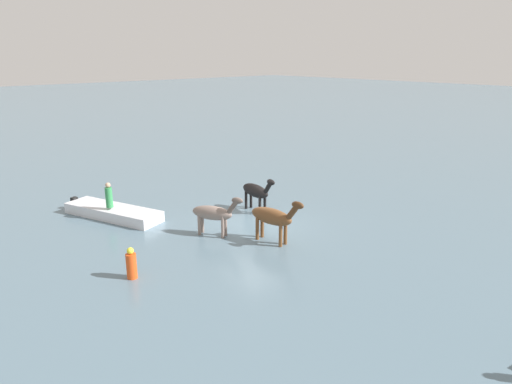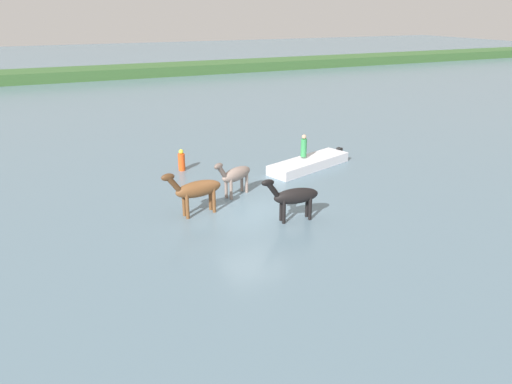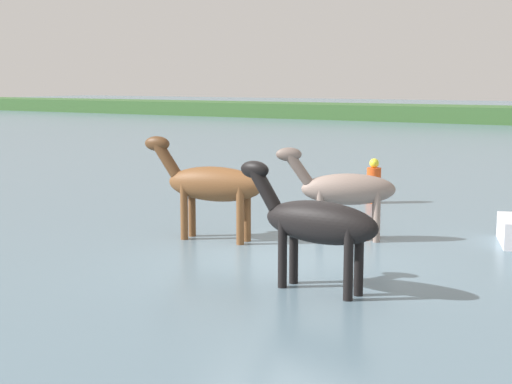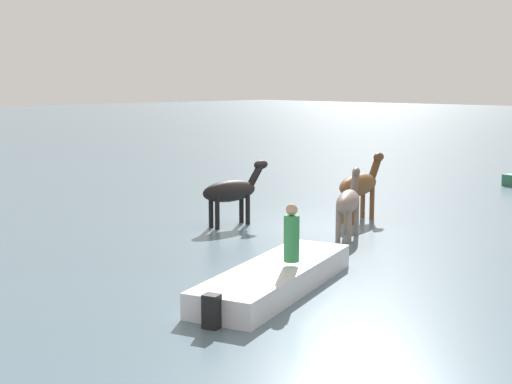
{
  "view_description": "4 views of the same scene",
  "coord_description": "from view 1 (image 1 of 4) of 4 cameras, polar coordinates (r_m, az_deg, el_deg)",
  "views": [
    {
      "loc": [
        -14.67,
        13.39,
        7.47
      ],
      "look_at": [
        0.97,
        -0.96,
        1.13
      ],
      "focal_mm": 32.66,
      "sensor_mm": 36.0,
      "label": 1
    },
    {
      "loc": [
        -7.24,
        -16.5,
        7.95
      ],
      "look_at": [
        0.44,
        0.49,
        0.73
      ],
      "focal_mm": 33.32,
      "sensor_mm": 36.0,
      "label": 2
    },
    {
      "loc": [
        6.08,
        -10.91,
        3.09
      ],
      "look_at": [
        -0.72,
        0.36,
        1.11
      ],
      "focal_mm": 52.15,
      "sensor_mm": 36.0,
      "label": 3
    },
    {
      "loc": [
        15.72,
        14.28,
        4.21
      ],
      "look_at": [
        0.58,
        -0.99,
        0.96
      ],
      "focal_mm": 51.28,
      "sensor_mm": 36.0,
      "label": 4
    }
  ],
  "objects": [
    {
      "name": "boat_dinghy_port",
      "position": [
        23.11,
        -17.12,
        -2.53
      ],
      "size": [
        5.24,
        2.96,
        0.75
      ],
      "rotation": [
        0.0,
        0.0,
        3.47
      ],
      "color": "silver",
      "rests_on": "ground_plane"
    },
    {
      "name": "buoy_channel_marker",
      "position": [
        16.72,
        -15.02,
        -8.57
      ],
      "size": [
        0.36,
        0.36,
        1.14
      ],
      "color": "#E54C19",
      "rests_on": "ground_plane"
    },
    {
      "name": "horse_chestnut_trailing",
      "position": [
        19.7,
        -5.19,
        -2.61
      ],
      "size": [
        2.23,
        1.4,
        1.81
      ],
      "rotation": [
        0.0,
        0.0,
        3.62
      ],
      "color": "gray",
      "rests_on": "ground_plane"
    },
    {
      "name": "horse_lead",
      "position": [
        22.62,
        0.05,
        0.09
      ],
      "size": [
        2.42,
        0.73,
        1.87
      ],
      "rotation": [
        0.0,
        0.0,
        3.05
      ],
      "color": "black",
      "rests_on": "ground_plane"
    },
    {
      "name": "horse_pinto_flank",
      "position": [
        18.9,
        2.11,
        -3.07
      ],
      "size": [
        2.59,
        0.86,
        2.0
      ],
      "rotation": [
        0.0,
        0.0,
        3.28
      ],
      "color": "brown",
      "rests_on": "ground_plane"
    },
    {
      "name": "ground_plane",
      "position": [
        21.22,
        -0.15,
        -3.98
      ],
      "size": [
        215.92,
        215.92,
        0.0
      ],
      "primitive_type": "plane",
      "color": "slate"
    },
    {
      "name": "person_boatman_standing",
      "position": [
        22.51,
        -17.58,
        -0.47
      ],
      "size": [
        0.32,
        0.32,
        1.19
      ],
      "color": "#338C4C",
      "rests_on": "boat_dinghy_port"
    }
  ]
}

